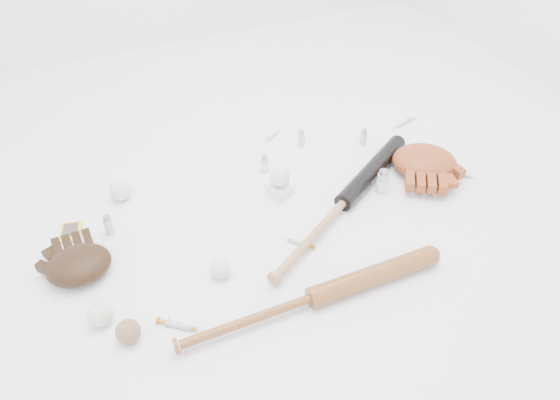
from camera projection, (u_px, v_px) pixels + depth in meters
name	position (u px, v px, depth m)	size (l,w,h in m)	color
bat_dark	(344.00, 202.00, 1.90)	(0.91, 0.07, 0.07)	black
bat_wood	(313.00, 298.00, 1.59)	(0.88, 0.06, 0.06)	brown
glove_dark	(79.00, 265.00, 1.67)	(0.24, 0.24, 0.09)	black
glove_tan	(424.00, 161.00, 2.05)	(0.29, 0.29, 0.10)	brown
trading_card	(71.00, 232.00, 1.83)	(0.07, 0.10, 0.01)	gold
pedestal	(280.00, 189.00, 1.98)	(0.08, 0.08, 0.04)	white
baseball_on_pedestal	(280.00, 177.00, 1.94)	(0.07, 0.07, 0.07)	silver
baseball_left	(100.00, 314.00, 1.54)	(0.07, 0.07, 0.07)	silver
baseball_upper	(120.00, 190.00, 1.95)	(0.08, 0.08, 0.08)	silver
baseball_mid	(220.00, 268.00, 1.67)	(0.06, 0.06, 0.06)	silver
baseball_aged	(128.00, 332.00, 1.49)	(0.07, 0.07, 0.07)	brown
syringe_0	(180.00, 325.00, 1.54)	(0.16, 0.03, 0.02)	#ADBCC6
syringe_1	(299.00, 242.00, 1.79)	(0.13, 0.02, 0.02)	#ADBCC6
syringe_2	(273.00, 135.00, 2.26)	(0.14, 0.02, 0.02)	#ADBCC6
syringe_3	(462.00, 173.00, 2.07)	(0.15, 0.03, 0.02)	#ADBCC6
syringe_4	(404.00, 122.00, 2.34)	(0.15, 0.03, 0.02)	#ADBCC6
vial_0	(265.00, 163.00, 2.07)	(0.03, 0.03, 0.07)	#B6BFC7
vial_1	(363.00, 137.00, 2.20)	(0.03, 0.03, 0.07)	#B6BFC7
vial_2	(301.00, 138.00, 2.20)	(0.03, 0.03, 0.07)	#B6BFC7
vial_3	(383.00, 181.00, 1.97)	(0.04, 0.04, 0.10)	#B6BFC7
vial_4	(108.00, 225.00, 1.81)	(0.03, 0.03, 0.08)	#B6BFC7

